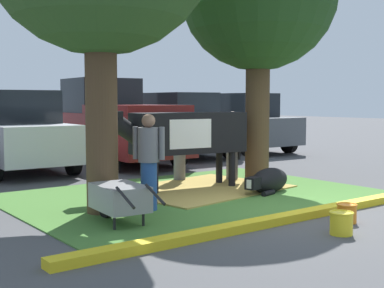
{
  "coord_description": "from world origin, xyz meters",
  "views": [
    {
      "loc": [
        -6.3,
        -5.73,
        1.78
      ],
      "look_at": [
        0.08,
        2.63,
        0.9
      ],
      "focal_mm": 49.0,
      "sensor_mm": 36.0,
      "label": 1
    }
  ],
  "objects_px": {
    "wheelbarrow": "(119,198)",
    "pickup_truck_maroon": "(114,124)",
    "bucket_yellow": "(341,223)",
    "cow_holstein": "(184,134)",
    "sedan_blue": "(241,123)",
    "calf_lying": "(269,181)",
    "person_visitor_far": "(232,144)",
    "person_handler": "(180,145)",
    "person_visitor_near": "(149,160)",
    "hatchback_white": "(180,125)",
    "sedan_silver": "(17,132)",
    "bucket_orange": "(347,213)"
  },
  "relations": [
    {
      "from": "cow_holstein",
      "to": "person_visitor_far",
      "type": "distance_m",
      "value": 1.63
    },
    {
      "from": "calf_lying",
      "to": "hatchback_white",
      "type": "xyz_separation_m",
      "value": [
        2.6,
        6.49,
        0.75
      ]
    },
    {
      "from": "wheelbarrow",
      "to": "pickup_truck_maroon",
      "type": "bearing_deg",
      "value": 61.56
    },
    {
      "from": "calf_lying",
      "to": "bucket_yellow",
      "type": "xyz_separation_m",
      "value": [
        -1.5,
        -2.8,
        -0.08
      ]
    },
    {
      "from": "pickup_truck_maroon",
      "to": "bucket_yellow",
      "type": "bearing_deg",
      "value": -100.01
    },
    {
      "from": "wheelbarrow",
      "to": "pickup_truck_maroon",
      "type": "distance_m",
      "value": 7.71
    },
    {
      "from": "sedan_blue",
      "to": "calf_lying",
      "type": "bearing_deg",
      "value": -129.08
    },
    {
      "from": "bucket_orange",
      "to": "pickup_truck_maroon",
      "type": "xyz_separation_m",
      "value": [
        0.96,
        8.66,
        0.97
      ]
    },
    {
      "from": "wheelbarrow",
      "to": "bucket_orange",
      "type": "xyz_separation_m",
      "value": [
        2.69,
        -1.91,
        -0.24
      ]
    },
    {
      "from": "person_handler",
      "to": "person_visitor_near",
      "type": "height_order",
      "value": "person_visitor_near"
    },
    {
      "from": "person_visitor_near",
      "to": "bucket_orange",
      "type": "xyz_separation_m",
      "value": [
        1.86,
        -2.42,
        -0.69
      ]
    },
    {
      "from": "person_visitor_far",
      "to": "hatchback_white",
      "type": "height_order",
      "value": "hatchback_white"
    },
    {
      "from": "person_visitor_far",
      "to": "cow_holstein",
      "type": "bearing_deg",
      "value": -168.19
    },
    {
      "from": "bucket_orange",
      "to": "sedan_silver",
      "type": "relative_size",
      "value": 0.07
    },
    {
      "from": "sedan_silver",
      "to": "sedan_blue",
      "type": "distance_m",
      "value": 8.04
    },
    {
      "from": "person_visitor_far",
      "to": "wheelbarrow",
      "type": "height_order",
      "value": "person_visitor_far"
    },
    {
      "from": "person_visitor_near",
      "to": "person_visitor_far",
      "type": "bearing_deg",
      "value": 26.42
    },
    {
      "from": "person_visitor_far",
      "to": "sedan_blue",
      "type": "relative_size",
      "value": 0.34
    },
    {
      "from": "person_visitor_far",
      "to": "person_visitor_near",
      "type": "bearing_deg",
      "value": -153.58
    },
    {
      "from": "person_handler",
      "to": "hatchback_white",
      "type": "height_order",
      "value": "hatchback_white"
    },
    {
      "from": "person_handler",
      "to": "bucket_yellow",
      "type": "height_order",
      "value": "person_handler"
    },
    {
      "from": "person_visitor_near",
      "to": "sedan_blue",
      "type": "relative_size",
      "value": 0.35
    },
    {
      "from": "sedan_blue",
      "to": "person_handler",
      "type": "bearing_deg",
      "value": -143.53
    },
    {
      "from": "calf_lying",
      "to": "hatchback_white",
      "type": "distance_m",
      "value": 7.04
    },
    {
      "from": "person_handler",
      "to": "person_visitor_near",
      "type": "relative_size",
      "value": 0.96
    },
    {
      "from": "person_visitor_far",
      "to": "pickup_truck_maroon",
      "type": "xyz_separation_m",
      "value": [
        -0.37,
        4.65,
        0.29
      ]
    },
    {
      "from": "bucket_yellow",
      "to": "bucket_orange",
      "type": "relative_size",
      "value": 1.07
    },
    {
      "from": "bucket_yellow",
      "to": "hatchback_white",
      "type": "distance_m",
      "value": 10.19
    },
    {
      "from": "cow_holstein",
      "to": "pickup_truck_maroon",
      "type": "bearing_deg",
      "value": 76.57
    },
    {
      "from": "person_handler",
      "to": "wheelbarrow",
      "type": "bearing_deg",
      "value": -138.22
    },
    {
      "from": "sedan_silver",
      "to": "hatchback_white",
      "type": "relative_size",
      "value": 1.0
    },
    {
      "from": "person_handler",
      "to": "cow_holstein",
      "type": "bearing_deg",
      "value": -121.37
    },
    {
      "from": "calf_lying",
      "to": "person_visitor_near",
      "type": "bearing_deg",
      "value": -179.87
    },
    {
      "from": "cow_holstein",
      "to": "calf_lying",
      "type": "bearing_deg",
      "value": -48.94
    },
    {
      "from": "calf_lying",
      "to": "bucket_yellow",
      "type": "bearing_deg",
      "value": -118.18
    },
    {
      "from": "person_handler",
      "to": "bucket_orange",
      "type": "height_order",
      "value": "person_handler"
    },
    {
      "from": "sedan_silver",
      "to": "sedan_blue",
      "type": "bearing_deg",
      "value": 3.09
    },
    {
      "from": "bucket_yellow",
      "to": "pickup_truck_maroon",
      "type": "distance_m",
      "value": 9.23
    },
    {
      "from": "person_visitor_near",
      "to": "bucket_orange",
      "type": "relative_size",
      "value": 5.16
    },
    {
      "from": "bucket_yellow",
      "to": "cow_holstein",
      "type": "bearing_deg",
      "value": 84.29
    },
    {
      "from": "person_handler",
      "to": "person_visitor_near",
      "type": "bearing_deg",
      "value": -134.99
    },
    {
      "from": "bucket_orange",
      "to": "wheelbarrow",
      "type": "bearing_deg",
      "value": 144.56
    },
    {
      "from": "cow_holstein",
      "to": "person_handler",
      "type": "relative_size",
      "value": 2.07
    },
    {
      "from": "calf_lying",
      "to": "sedan_blue",
      "type": "xyz_separation_m",
      "value": [
        5.26,
        6.48,
        0.75
      ]
    },
    {
      "from": "person_handler",
      "to": "bucket_orange",
      "type": "relative_size",
      "value": 4.97
    },
    {
      "from": "bucket_orange",
      "to": "sedan_silver",
      "type": "height_order",
      "value": "sedan_silver"
    },
    {
      "from": "person_visitor_far",
      "to": "sedan_blue",
      "type": "height_order",
      "value": "sedan_blue"
    },
    {
      "from": "calf_lying",
      "to": "sedan_silver",
      "type": "xyz_separation_m",
      "value": [
        -2.77,
        6.05,
        0.75
      ]
    },
    {
      "from": "wheelbarrow",
      "to": "pickup_truck_maroon",
      "type": "xyz_separation_m",
      "value": [
        3.65,
        6.75,
        0.73
      ]
    },
    {
      "from": "wheelbarrow",
      "to": "person_handler",
      "type": "bearing_deg",
      "value": 41.78
    }
  ]
}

